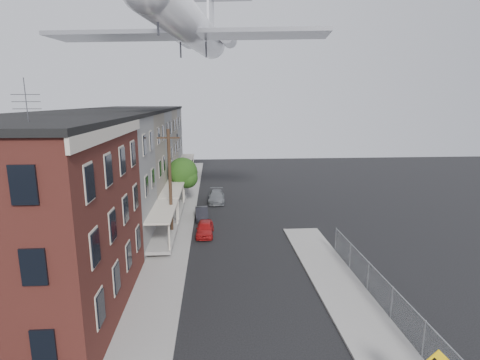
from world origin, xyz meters
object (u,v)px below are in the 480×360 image
object	(u,v)px
street_tree	(184,174)
car_near	(205,228)
car_far	(216,196)
airplane	(192,27)
car_mid	(202,213)
utility_pole	(170,183)

from	to	relation	value
street_tree	car_near	size ratio (longest dim) A/B	1.48
car_far	airplane	distance (m)	17.95
car_mid	car_far	bearing A→B (deg)	72.13
car_near	airplane	distance (m)	17.51
car_mid	car_near	bearing A→B (deg)	-88.88
utility_pole	car_far	world-z (taller)	utility_pole
utility_pole	car_far	size ratio (longest dim) A/B	2.07
street_tree	airplane	world-z (taller)	airplane
car_near	utility_pole	bearing A→B (deg)	-172.43
utility_pole	car_near	size ratio (longest dim) A/B	2.56
street_tree	car_mid	world-z (taller)	street_tree
utility_pole	street_tree	world-z (taller)	utility_pole
car_near	airplane	bearing A→B (deg)	102.64
street_tree	car_far	distance (m)	4.56
car_far	street_tree	bearing A→B (deg)	-164.78
car_near	airplane	xyz separation A→B (m)	(-0.89, 4.61, 16.87)
utility_pole	car_far	distance (m)	12.15
utility_pole	car_mid	distance (m)	6.72
car_mid	airplane	distance (m)	16.92
street_tree	car_mid	xyz separation A→B (m)	(1.99, -5.15, -2.90)
car_near	car_far	bearing A→B (deg)	85.89
car_far	car_near	bearing A→B (deg)	-94.91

